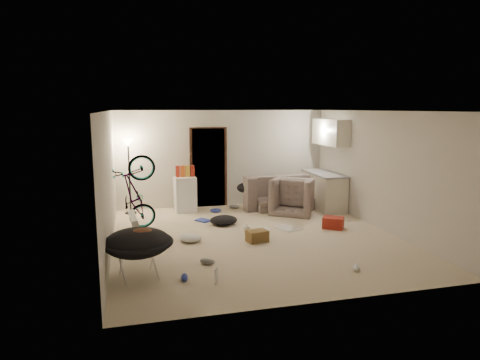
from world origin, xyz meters
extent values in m
cube|color=beige|center=(0.00, 0.00, -0.01)|extent=(5.50, 6.00, 0.02)
cube|color=white|center=(0.00, 0.00, 2.51)|extent=(5.50, 6.00, 0.02)
cube|color=beige|center=(0.00, 3.01, 1.25)|extent=(5.50, 0.02, 2.50)
cube|color=beige|center=(0.00, -3.01, 1.25)|extent=(5.50, 0.02, 2.50)
cube|color=beige|center=(-2.76, 0.00, 1.25)|extent=(0.02, 6.00, 2.50)
cube|color=beige|center=(2.76, 0.00, 1.25)|extent=(0.02, 6.00, 2.50)
cube|color=black|center=(-0.40, 2.97, 1.02)|extent=(0.85, 0.10, 2.04)
cube|color=#382013|center=(-0.40, 2.94, 1.02)|extent=(0.97, 0.04, 2.10)
cylinder|color=black|center=(-2.40, 2.65, 0.01)|extent=(0.28, 0.28, 0.03)
cylinder|color=black|center=(-2.40, 2.65, 0.85)|extent=(0.04, 0.04, 1.70)
cone|color=#FFE0A5|center=(-2.40, 2.65, 1.72)|extent=(0.24, 0.24, 0.18)
cube|color=silver|center=(2.43, 2.00, 0.44)|extent=(0.60, 1.50, 0.88)
cube|color=gray|center=(2.43, 2.00, 0.90)|extent=(0.64, 1.54, 0.04)
cube|color=silver|center=(2.56, 2.00, 1.95)|extent=(0.38, 1.40, 0.65)
imported|color=#323831|center=(1.47, 2.45, 0.32)|extent=(2.23, 0.95, 0.64)
imported|color=#323831|center=(1.57, 1.78, 0.33)|extent=(1.32, 1.30, 0.65)
imported|color=black|center=(-2.30, 1.13, 0.43)|extent=(1.69, 0.84, 0.95)
imported|color=#A62619|center=(-1.23, -2.12, 0.01)|extent=(0.29, 0.26, 0.02)
cube|color=white|center=(-1.07, 2.55, 0.44)|extent=(0.53, 0.53, 0.87)
cube|color=#A62619|center=(-1.24, 2.55, 1.00)|extent=(0.11, 0.09, 0.30)
cube|color=#C84F19|center=(-1.12, 2.55, 1.00)|extent=(0.10, 0.08, 0.30)
cube|color=gold|center=(-1.00, 2.55, 1.00)|extent=(0.11, 0.08, 0.30)
cube|color=#A62619|center=(-0.88, 2.55, 1.00)|extent=(0.11, 0.08, 0.30)
cylinder|color=silver|center=(-2.30, -1.53, 0.25)|extent=(0.71, 0.71, 0.50)
ellipsoid|color=black|center=(-2.30, -1.53, 0.55)|extent=(1.00, 1.00, 0.42)
torus|color=black|center=(-2.30, -1.53, 0.55)|extent=(1.07, 1.07, 0.08)
ellipsoid|color=brown|center=(-2.25, -1.56, 0.66)|extent=(0.56, 0.50, 0.22)
ellipsoid|color=black|center=(0.52, 2.45, 0.54)|extent=(0.58, 0.49, 0.28)
cube|color=silver|center=(-2.30, 0.07, 0.30)|extent=(0.30, 0.91, 0.60)
cube|color=brown|center=(-0.04, -0.28, 0.11)|extent=(0.44, 0.35, 0.22)
cube|color=#A62619|center=(1.81, 0.21, 0.12)|extent=(0.52, 0.50, 0.24)
cylinder|color=white|center=(-0.09, 0.32, 0.07)|extent=(0.14, 0.14, 0.14)
cone|color=white|center=(-0.09, 0.32, 0.18)|extent=(0.08, 0.08, 0.06)
cube|color=beige|center=(0.87, 0.46, 0.00)|extent=(0.57, 0.65, 0.01)
cube|color=#2C3CA1|center=(-0.80, 1.48, 0.02)|extent=(0.39, 0.40, 0.03)
cube|color=silver|center=(0.32, 0.41, 0.01)|extent=(0.28, 0.33, 0.03)
ellipsoid|color=#2C3CA1|center=(-0.37, 2.21, 0.05)|extent=(0.30, 0.15, 0.11)
ellipsoid|color=slate|center=(0.18, 2.50, 0.05)|extent=(0.30, 0.25, 0.10)
ellipsoid|color=#2C3CA1|center=(-1.64, -1.81, 0.05)|extent=(0.13, 0.25, 0.09)
ellipsoid|color=slate|center=(-1.19, -1.24, 0.05)|extent=(0.28, 0.25, 0.10)
ellipsoid|color=white|center=(1.06, -2.10, 0.05)|extent=(0.22, 0.28, 0.10)
ellipsoid|color=black|center=(-0.41, 1.08, 0.10)|extent=(0.69, 0.61, 0.20)
ellipsoid|color=silver|center=(-1.30, 0.06, 0.07)|extent=(0.60, 0.59, 0.14)
camera|label=1|loc=(-2.34, -7.91, 2.56)|focal=32.00mm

